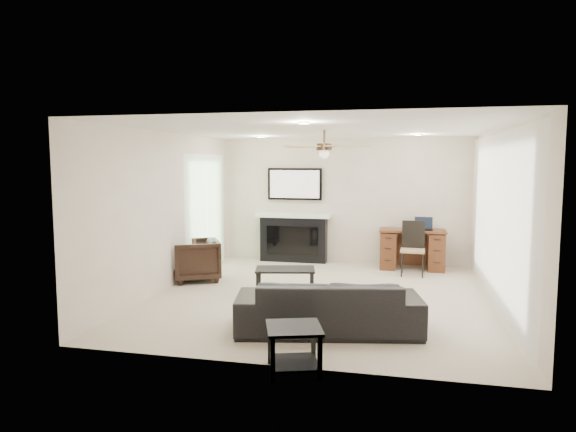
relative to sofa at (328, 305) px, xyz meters
name	(u,v)px	position (x,y,z in m)	size (l,w,h in m)	color
room_shell	(336,185)	(-0.14, 1.67, 1.37)	(5.50, 5.54, 2.52)	beige
sofa	(328,305)	(0.00, 0.00, 0.00)	(2.18, 0.85, 0.64)	black
armchair	(196,260)	(-2.60, 2.15, 0.04)	(0.76, 0.78, 0.71)	black
coffee_table	(285,281)	(-0.90, 1.60, -0.12)	(0.90, 0.50, 0.40)	black
end_table_near	(294,349)	(-0.15, -1.25, -0.09)	(0.52, 0.52, 0.45)	black
end_table_left	(136,279)	(-3.15, 1.10, -0.09)	(0.50, 0.50, 0.45)	black
fireplace_unit	(294,215)	(-1.32, 4.18, 0.64)	(1.52, 0.34, 1.91)	black
desk	(412,249)	(1.03, 3.92, 0.06)	(1.22, 0.56, 0.76)	#3D1C0F
desk_chair	(413,249)	(1.03, 3.37, 0.17)	(0.42, 0.44, 0.97)	black
laptop	(424,224)	(1.23, 3.90, 0.56)	(0.33, 0.24, 0.23)	black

